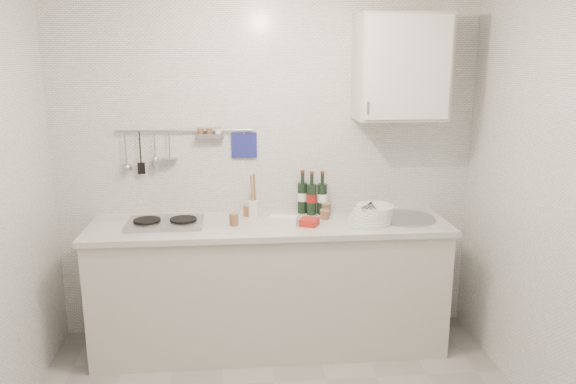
# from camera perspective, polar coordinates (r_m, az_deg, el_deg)

# --- Properties ---
(back_wall) EXTENTS (3.00, 0.02, 2.50)m
(back_wall) POSITION_cam_1_polar(r_m,az_deg,el_deg) (4.04, -2.17, 2.60)
(back_wall) COLOR silver
(back_wall) RESTS_ON floor
(counter) EXTENTS (2.44, 0.64, 0.96)m
(counter) POSITION_cam_1_polar(r_m,az_deg,el_deg) (4.00, -1.75, -9.79)
(counter) COLOR #BAB6AC
(counter) RESTS_ON floor
(wall_rail) EXTENTS (0.98, 0.09, 0.34)m
(wall_rail) POSITION_cam_1_polar(r_m,az_deg,el_deg) (3.99, -10.77, 4.79)
(wall_rail) COLOR #93969B
(wall_rail) RESTS_ON back_wall
(wall_cabinet) EXTENTS (0.60, 0.38, 0.70)m
(wall_cabinet) POSITION_cam_1_polar(r_m,az_deg,el_deg) (3.94, 11.38, 12.31)
(wall_cabinet) COLOR #BAB6AC
(wall_cabinet) RESTS_ON back_wall
(plate_stack_hob) EXTENTS (0.32, 0.31, 0.03)m
(plate_stack_hob) POSITION_cam_1_polar(r_m,az_deg,el_deg) (3.86, -13.12, -3.15)
(plate_stack_hob) COLOR #4D51AF
(plate_stack_hob) RESTS_ON counter
(plate_stack_sink) EXTENTS (0.32, 0.31, 0.12)m
(plate_stack_sink) POSITION_cam_1_polar(r_m,az_deg,el_deg) (3.86, 8.53, -2.27)
(plate_stack_sink) COLOR white
(plate_stack_sink) RESTS_ON counter
(wine_bottles) EXTENTS (0.21, 0.12, 0.31)m
(wine_bottles) POSITION_cam_1_polar(r_m,az_deg,el_deg) (4.00, 2.46, -0.08)
(wine_bottles) COLOR black
(wine_bottles) RESTS_ON counter
(butter_dish) EXTENTS (0.20, 0.14, 0.06)m
(butter_dish) POSITION_cam_1_polar(r_m,az_deg,el_deg) (3.78, -0.49, -2.90)
(butter_dish) COLOR white
(butter_dish) RESTS_ON counter
(strawberry_punnet) EXTENTS (0.15, 0.15, 0.05)m
(strawberry_punnet) POSITION_cam_1_polar(r_m,az_deg,el_deg) (3.76, 2.17, -3.06)
(strawberry_punnet) COLOR red
(strawberry_punnet) RESTS_ON counter
(utensil_crock) EXTENTS (0.08, 0.08, 0.31)m
(utensil_crock) POSITION_cam_1_polar(r_m,az_deg,el_deg) (3.97, -3.54, -1.44)
(utensil_crock) COLOR white
(utensil_crock) RESTS_ON counter
(jar_a) EXTENTS (0.06, 0.06, 0.09)m
(jar_a) POSITION_cam_1_polar(r_m,az_deg,el_deg) (3.99, -4.15, -1.82)
(jar_a) COLOR brown
(jar_a) RESTS_ON counter
(jar_b) EXTENTS (0.07, 0.07, 0.09)m
(jar_b) POSITION_cam_1_polar(r_m,az_deg,el_deg) (4.00, 3.88, -1.71)
(jar_b) COLOR brown
(jar_b) RESTS_ON counter
(jar_c) EXTENTS (0.06, 0.06, 0.07)m
(jar_c) POSITION_cam_1_polar(r_m,az_deg,el_deg) (3.91, 3.73, -2.26)
(jar_c) COLOR brown
(jar_c) RESTS_ON counter
(jar_d) EXTENTS (0.06, 0.06, 0.09)m
(jar_d) POSITION_cam_1_polar(r_m,az_deg,el_deg) (3.77, -5.52, -2.74)
(jar_d) COLOR brown
(jar_d) RESTS_ON counter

